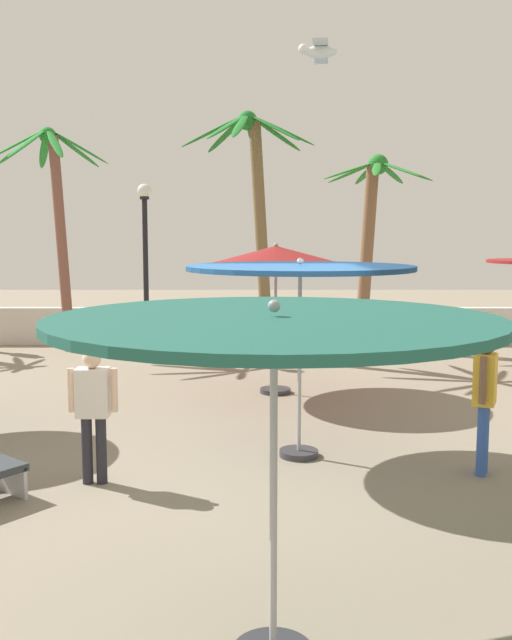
{
  "coord_description": "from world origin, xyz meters",
  "views": [
    {
      "loc": [
        -0.01,
        -8.14,
        2.8
      ],
      "look_at": [
        0.0,
        3.47,
        1.4
      ],
      "focal_mm": 39.8,
      "sensor_mm": 36.0,
      "label": 1
    }
  ],
  "objects_px": {
    "palm_tree_1": "(55,207)",
    "palm_tree_2": "(370,226)",
    "palm_tree_3": "(256,199)",
    "lamp_post_0": "(145,260)",
    "guest_1": "(484,390)",
    "guest_0": "(92,404)",
    "seagull_1": "(318,51)",
    "patio_umbrella_2": "(300,276)",
    "patio_umbrella_5": "(275,258)",
    "patio_umbrella_0": "(273,339)"
  },
  "relations": [
    {
      "from": "patio_umbrella_5",
      "to": "palm_tree_2",
      "type": "distance_m",
      "value": 5.57
    },
    {
      "from": "patio_umbrella_5",
      "to": "palm_tree_1",
      "type": "height_order",
      "value": "palm_tree_1"
    },
    {
      "from": "palm_tree_1",
      "to": "lamp_post_0",
      "type": "xyz_separation_m",
      "value": [
        2.2,
        -0.68,
        -1.2
      ]
    },
    {
      "from": "palm_tree_2",
      "to": "seagull_1",
      "type": "bearing_deg",
      "value": -102.02
    },
    {
      "from": "guest_1",
      "to": "seagull_1",
      "type": "height_order",
      "value": "seagull_1"
    },
    {
      "from": "lamp_post_0",
      "to": "seagull_1",
      "type": "height_order",
      "value": "seagull_1"
    },
    {
      "from": "palm_tree_1",
      "to": "patio_umbrella_2",
      "type": "bearing_deg",
      "value": -57.24
    },
    {
      "from": "palm_tree_1",
      "to": "patio_umbrella_0",
      "type": "bearing_deg",
      "value": -68.9
    },
    {
      "from": "patio_umbrella_5",
      "to": "guest_0",
      "type": "height_order",
      "value": "patio_umbrella_5"
    },
    {
      "from": "patio_umbrella_0",
      "to": "patio_umbrella_5",
      "type": "distance_m",
      "value": 8.0
    },
    {
      "from": "patio_umbrella_5",
      "to": "palm_tree_1",
      "type": "xyz_separation_m",
      "value": [
        -5.08,
        4.55,
        1.05
      ]
    },
    {
      "from": "patio_umbrella_0",
      "to": "lamp_post_0",
      "type": "height_order",
      "value": "lamp_post_0"
    },
    {
      "from": "patio_umbrella_0",
      "to": "palm_tree_3",
      "type": "height_order",
      "value": "palm_tree_3"
    },
    {
      "from": "palm_tree_2",
      "to": "patio_umbrella_0",
      "type": "bearing_deg",
      "value": -101.64
    },
    {
      "from": "palm_tree_2",
      "to": "lamp_post_0",
      "type": "distance_m",
      "value": 5.48
    },
    {
      "from": "palm_tree_3",
      "to": "lamp_post_0",
      "type": "relative_size",
      "value": 1.4
    },
    {
      "from": "patio_umbrella_2",
      "to": "lamp_post_0",
      "type": "relative_size",
      "value": 0.72
    },
    {
      "from": "palm_tree_2",
      "to": "seagull_1",
      "type": "height_order",
      "value": "palm_tree_2"
    },
    {
      "from": "guest_0",
      "to": "guest_1",
      "type": "relative_size",
      "value": 0.92
    },
    {
      "from": "guest_0",
      "to": "seagull_1",
      "type": "height_order",
      "value": "seagull_1"
    },
    {
      "from": "lamp_post_0",
      "to": "guest_1",
      "type": "distance_m",
      "value": 9.77
    },
    {
      "from": "palm_tree_1",
      "to": "lamp_post_0",
      "type": "distance_m",
      "value": 2.6
    },
    {
      "from": "palm_tree_1",
      "to": "guest_1",
      "type": "bearing_deg",
      "value": -50.18
    },
    {
      "from": "palm_tree_3",
      "to": "guest_1",
      "type": "distance_m",
      "value": 8.7
    },
    {
      "from": "palm_tree_3",
      "to": "palm_tree_1",
      "type": "bearing_deg",
      "value": 168.23
    },
    {
      "from": "palm_tree_2",
      "to": "palm_tree_3",
      "type": "xyz_separation_m",
      "value": [
        -2.77,
        -1.4,
        0.57
      ]
    },
    {
      "from": "guest_0",
      "to": "seagull_1",
      "type": "bearing_deg",
      "value": -13.52
    },
    {
      "from": "guest_0",
      "to": "seagull_1",
      "type": "distance_m",
      "value": 4.44
    },
    {
      "from": "palm_tree_3",
      "to": "palm_tree_2",
      "type": "bearing_deg",
      "value": 26.83
    },
    {
      "from": "palm_tree_1",
      "to": "seagull_1",
      "type": "xyz_separation_m",
      "value": [
        5.34,
        -9.77,
        1.14
      ]
    },
    {
      "from": "guest_1",
      "to": "patio_umbrella_5",
      "type": "bearing_deg",
      "value": 118.24
    },
    {
      "from": "palm_tree_3",
      "to": "guest_0",
      "type": "relative_size",
      "value": 3.59
    },
    {
      "from": "patio_umbrella_0",
      "to": "palm_tree_3",
      "type": "relative_size",
      "value": 0.52
    },
    {
      "from": "patio_umbrella_0",
      "to": "patio_umbrella_5",
      "type": "xyz_separation_m",
      "value": [
        0.23,
        8.0,
        0.24
      ]
    },
    {
      "from": "patio_umbrella_2",
      "to": "palm_tree_1",
      "type": "relative_size",
      "value": 0.53
    },
    {
      "from": "patio_umbrella_2",
      "to": "lamp_post_0",
      "type": "distance_m",
      "value": 8.12
    },
    {
      "from": "patio_umbrella_5",
      "to": "palm_tree_1",
      "type": "distance_m",
      "value": 6.9
    },
    {
      "from": "patio_umbrella_2",
      "to": "seagull_1",
      "type": "xyz_separation_m",
      "value": [
        0.07,
        -1.57,
        2.29
      ]
    },
    {
      "from": "patio_umbrella_2",
      "to": "patio_umbrella_5",
      "type": "distance_m",
      "value": 3.65
    },
    {
      "from": "patio_umbrella_0",
      "to": "guest_1",
      "type": "relative_size",
      "value": 1.71
    },
    {
      "from": "lamp_post_0",
      "to": "patio_umbrella_2",
      "type": "bearing_deg",
      "value": -67.76
    },
    {
      "from": "lamp_post_0",
      "to": "guest_0",
      "type": "height_order",
      "value": "lamp_post_0"
    },
    {
      "from": "seagull_1",
      "to": "palm_tree_1",
      "type": "bearing_deg",
      "value": 118.69
    },
    {
      "from": "patio_umbrella_0",
      "to": "palm_tree_1",
      "type": "height_order",
      "value": "palm_tree_1"
    },
    {
      "from": "patio_umbrella_5",
      "to": "guest_1",
      "type": "distance_m",
      "value": 5.08
    },
    {
      "from": "palm_tree_1",
      "to": "palm_tree_2",
      "type": "bearing_deg",
      "value": 3.14
    },
    {
      "from": "palm_tree_2",
      "to": "patio_umbrella_2",
      "type": "bearing_deg",
      "value": -104.57
    },
    {
      "from": "patio_umbrella_2",
      "to": "palm_tree_2",
      "type": "height_order",
      "value": "palm_tree_2"
    },
    {
      "from": "patio_umbrella_0",
      "to": "guest_1",
      "type": "xyz_separation_m",
      "value": [
        2.55,
        3.69,
        -1.15
      ]
    },
    {
      "from": "palm_tree_1",
      "to": "palm_tree_2",
      "type": "distance_m",
      "value": 7.53
    }
  ]
}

